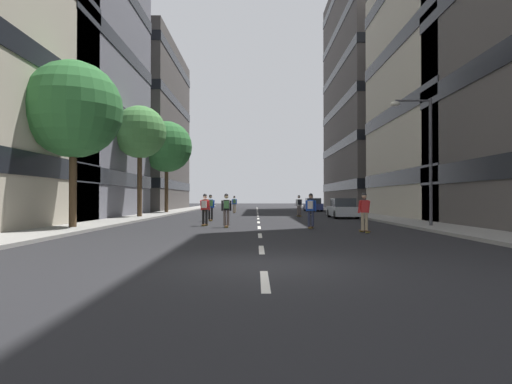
# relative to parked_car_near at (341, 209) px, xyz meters

# --- Properties ---
(ground_plane) EXTENTS (176.07, 176.07, 0.00)m
(ground_plane) POSITION_rel_parked_car_near_xyz_m (-6.50, 5.31, -0.70)
(ground_plane) COLOR black
(sidewalk_left) EXTENTS (2.71, 80.70, 0.14)m
(sidewalk_left) POSITION_rel_parked_car_near_xyz_m (-15.57, 8.98, -0.63)
(sidewalk_left) COLOR gray
(sidewalk_left) RESTS_ON ground_plane
(sidewalk_right) EXTENTS (2.71, 80.70, 0.14)m
(sidewalk_right) POSITION_rel_parked_car_near_xyz_m (2.56, 8.98, -0.63)
(sidewalk_right) COLOR gray
(sidewalk_right) RESTS_ON ground_plane
(lane_markings) EXTENTS (0.16, 67.20, 0.01)m
(lane_markings) POSITION_rel_parked_car_near_xyz_m (-6.50, 6.47, -0.70)
(lane_markings) COLOR silver
(lane_markings) RESTS_ON ground_plane
(building_left_far) EXTENTS (14.07, 21.03, 21.17)m
(building_left_far) POSITION_rel_parked_car_near_xyz_m (-23.90, 23.80, 9.98)
(building_left_far) COLOR #4C4744
(building_left_far) RESTS_ON ground_plane
(building_right_mid) EXTENTS (14.07, 17.17, 20.30)m
(building_right_mid) POSITION_rel_parked_car_near_xyz_m (10.89, 0.01, 9.54)
(building_right_mid) COLOR #BCB29E
(building_right_mid) RESTS_ON ground_plane
(building_right_far) EXTENTS (14.07, 23.43, 30.59)m
(building_right_far) POSITION_rel_parked_car_near_xyz_m (10.89, 23.80, 14.69)
(building_right_far) COLOR #4C4744
(building_right_far) RESTS_ON ground_plane
(parked_car_near) EXTENTS (1.82, 4.40, 1.52)m
(parked_car_near) POSITION_rel_parked_car_near_xyz_m (0.00, 0.00, 0.00)
(parked_car_near) COLOR #B2B7BF
(parked_car_near) RESTS_ON ground_plane
(parked_car_mid) EXTENTS (1.82, 4.40, 1.52)m
(parked_car_mid) POSITION_rel_parked_car_near_xyz_m (0.00, 17.91, 0.00)
(parked_car_mid) COLOR navy
(parked_car_mid) RESTS_ON ground_plane
(street_tree_near) EXTENTS (4.01, 4.01, 8.46)m
(street_tree_near) POSITION_rel_parked_car_near_xyz_m (-15.57, -0.24, 5.85)
(street_tree_near) COLOR #4C3823
(street_tree_near) RESTS_ON sidewalk_left
(street_tree_mid) EXTENTS (5.06, 5.06, 9.03)m
(street_tree_mid) POSITION_rel_parked_car_near_xyz_m (-15.57, 9.98, 5.93)
(street_tree_mid) COLOR #4C3823
(street_tree_mid) RESTS_ON sidewalk_left
(street_tree_far) EXTENTS (4.71, 4.71, 8.07)m
(street_tree_far) POSITION_rel_parked_car_near_xyz_m (-15.57, -12.66, 5.14)
(street_tree_far) COLOR #4C3823
(street_tree_far) RESTS_ON sidewalk_left
(streetlamp_right) EXTENTS (2.13, 0.30, 6.50)m
(streetlamp_right) POSITION_rel_parked_car_near_xyz_m (1.92, -11.49, 3.44)
(streetlamp_right) COLOR #3F3F44
(streetlamp_right) RESTS_ON sidewalk_right
(skater_0) EXTENTS (0.55, 0.91, 1.78)m
(skater_0) POSITION_rel_parked_car_near_xyz_m (-12.21, 14.79, 0.32)
(skater_0) COLOR brown
(skater_0) RESTS_ON ground_plane
(skater_1) EXTENTS (0.56, 0.92, 1.78)m
(skater_1) POSITION_rel_parked_car_near_xyz_m (-9.72, -4.37, 0.32)
(skater_1) COLOR brown
(skater_1) RESTS_ON ground_plane
(skater_2) EXTENTS (0.54, 0.90, 1.78)m
(skater_2) POSITION_rel_parked_car_near_xyz_m (-1.62, 5.96, 0.29)
(skater_2) COLOR brown
(skater_2) RESTS_ON ground_plane
(skater_3) EXTENTS (0.57, 0.92, 1.78)m
(skater_3) POSITION_rel_parked_car_near_xyz_m (-3.89, -11.67, 0.32)
(skater_3) COLOR brown
(skater_3) RESTS_ON ground_plane
(skater_4) EXTENTS (0.55, 0.91, 1.78)m
(skater_4) POSITION_rel_parked_car_near_xyz_m (-8.93, 12.31, 0.32)
(skater_4) COLOR brown
(skater_4) RESTS_ON ground_plane
(skater_5) EXTENTS (0.56, 0.92, 1.78)m
(skater_5) POSITION_rel_parked_car_near_xyz_m (-3.09, 2.73, 0.32)
(skater_5) COLOR brown
(skater_5) RESTS_ON ground_plane
(skater_6) EXTENTS (0.56, 0.92, 1.78)m
(skater_6) POSITION_rel_parked_car_near_xyz_m (-1.82, -14.35, 0.29)
(skater_6) COLOR brown
(skater_6) RESTS_ON ground_plane
(skater_7) EXTENTS (0.55, 0.91, 1.78)m
(skater_7) POSITION_rel_parked_car_near_xyz_m (-8.22, -10.96, 0.32)
(skater_7) COLOR brown
(skater_7) RESTS_ON ground_plane
(skater_8) EXTENTS (0.56, 0.92, 1.78)m
(skater_8) POSITION_rel_parked_car_near_xyz_m (-9.50, -9.64, 0.32)
(skater_8) COLOR brown
(skater_8) RESTS_ON ground_plane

